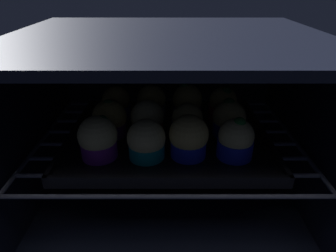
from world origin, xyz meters
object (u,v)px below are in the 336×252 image
object	(u,v)px
muffin_row0_col0	(98,138)
muffin_row0_col1	(146,141)
muffin_row1_col2	(187,122)
muffin_row2_col3	(223,104)
muffin_row1_col1	(147,120)
muffin_row1_col3	(229,120)
muffin_row2_col0	(116,104)
muffin_row0_col2	(188,138)
muffin_row0_col3	(236,140)
muffin_row2_col1	(152,103)
baking_tray	(168,136)
muffin_row1_col0	(110,119)
muffin_row2_col2	(188,103)

from	to	relation	value
muffin_row0_col0	muffin_row0_col1	bearing A→B (deg)	-1.02
muffin_row1_col2	muffin_row2_col3	xyz separation A→B (cm)	(8.65, 8.20, 0.38)
muffin_row1_col1	muffin_row1_col3	xyz separation A→B (cm)	(16.83, 0.36, -0.17)
muffin_row2_col0	muffin_row1_col1	bearing A→B (deg)	-46.46
muffin_row1_col1	muffin_row2_col0	bearing A→B (deg)	133.54
muffin_row0_col2	muffin_row1_col2	size ratio (longest dim) A/B	1.14
muffin_row0_col0	muffin_row0_col3	xyz separation A→B (cm)	(24.77, 0.08, -0.30)
muffin_row2_col3	muffin_row1_col2	bearing A→B (deg)	-136.54
muffin_row2_col1	muffin_row1_col1	bearing A→B (deg)	-92.79
muffin_row1_col2	muffin_row1_col1	bearing A→B (deg)	178.32
baking_tray	muffin_row0_col2	distance (cm)	9.77
muffin_row0_col2	muffin_row2_col3	world-z (taller)	same
muffin_row0_col0	muffin_row1_col3	world-z (taller)	muffin_row0_col0
muffin_row0_col1	muffin_row0_col2	size ratio (longest dim) A/B	0.92
muffin_row2_col0	muffin_row2_col3	size ratio (longest dim) A/B	0.97
muffin_row1_col0	muffin_row1_col1	bearing A→B (deg)	-0.85
muffin_row2_col1	muffin_row2_col2	distance (cm)	8.30
muffin_row0_col3	muffin_row1_col2	world-z (taller)	muffin_row0_col3
muffin_row2_col0	muffin_row2_col2	distance (cm)	16.39
muffin_row1_col2	muffin_row2_col1	distance (cm)	11.73
muffin_row0_col3	muffin_row1_col0	xyz separation A→B (cm)	(-24.20, 8.26, 0.05)
baking_tray	muffin_row1_col3	bearing A→B (deg)	1.34
muffin_row1_col0	muffin_row2_col3	distance (cm)	25.81
muffin_row0_col0	muffin_row0_col3	world-z (taller)	same
muffin_row1_col2	muffin_row2_col3	bearing A→B (deg)	43.46
muffin_row2_col1	muffin_row2_col3	xyz separation A→B (cm)	(16.44, -0.57, -0.07)
muffin_row2_col2	muffin_row2_col0	bearing A→B (deg)	-179.05
muffin_row2_col0	muffin_row1_col2	bearing A→B (deg)	-27.64
muffin_row1_col1	muffin_row2_col1	distance (cm)	8.54
muffin_row2_col2	muffin_row1_col0	bearing A→B (deg)	-153.44
muffin_row0_col1	muffin_row1_col3	world-z (taller)	muffin_row1_col3
muffin_row1_col1	muffin_row0_col3	bearing A→B (deg)	-26.33
muffin_row0_col0	muffin_row0_col2	distance (cm)	16.28
muffin_row0_col2	muffin_row2_col0	bearing A→B (deg)	134.38
muffin_row2_col0	muffin_row2_col1	bearing A→B (deg)	3.20
muffin_row1_col2	muffin_row2_col1	size ratio (longest dim) A/B	0.91
muffin_row2_col0	muffin_row0_col0	bearing A→B (deg)	-92.24
muffin_row1_col3	muffin_row2_col2	world-z (taller)	muffin_row2_col2
muffin_row0_col0	muffin_row2_col0	world-z (taller)	muffin_row0_col0
muffin_row1_col2	muffin_row2_col2	xyz separation A→B (cm)	(0.51, 8.58, 0.61)
muffin_row0_col0	muffin_row1_col3	bearing A→B (deg)	18.84
muffin_row2_col0	muffin_row2_col1	distance (cm)	8.10
muffin_row0_col3	muffin_row2_col3	bearing A→B (deg)	88.60
muffin_row0_col3	muffin_row2_col1	size ratio (longest dim) A/B	1.02
muffin_row0_col3	muffin_row2_col1	distance (cm)	23.14
muffin_row1_col3	muffin_row2_col3	distance (cm)	7.60
muffin_row1_col0	muffin_row2_col2	size ratio (longest dim) A/B	0.94
muffin_row0_col2	muffin_row1_col0	size ratio (longest dim) A/B	1.03
muffin_row0_col3	muffin_row2_col3	world-z (taller)	same
baking_tray	muffin_row0_col3	xyz separation A→B (cm)	(12.21, -8.21, 3.93)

